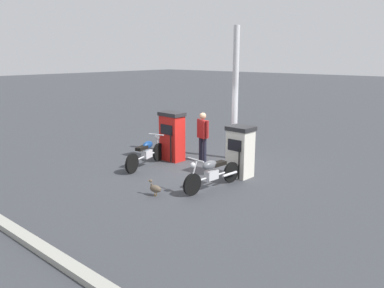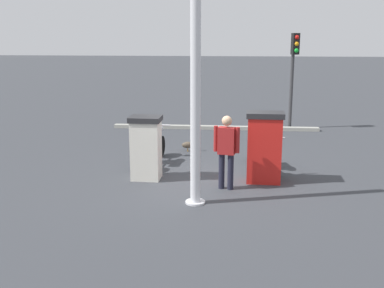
# 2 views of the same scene
# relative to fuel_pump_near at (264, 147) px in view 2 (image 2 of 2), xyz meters

# --- Properties ---
(ground_plane) EXTENTS (120.00, 120.00, 0.00)m
(ground_plane) POSITION_rel_fuel_pump_near_xyz_m (0.10, 1.35, -0.82)
(ground_plane) COLOR #383A3F
(fuel_pump_near) EXTENTS (0.59, 0.85, 1.62)m
(fuel_pump_near) POSITION_rel_fuel_pump_near_xyz_m (0.00, 0.00, 0.00)
(fuel_pump_near) COLOR red
(fuel_pump_near) RESTS_ON ground
(fuel_pump_far) EXTENTS (0.65, 0.73, 1.48)m
(fuel_pump_far) POSITION_rel_fuel_pump_near_xyz_m (0.00, 2.71, -0.07)
(fuel_pump_far) COLOR silver
(fuel_pump_far) RESTS_ON ground
(motorcycle_near_pump) EXTENTS (2.07, 0.74, 0.94)m
(motorcycle_near_pump) POSITION_rel_fuel_pump_near_xyz_m (1.08, -0.09, -0.38)
(motorcycle_near_pump) COLOR black
(motorcycle_near_pump) RESTS_ON ground
(motorcycle_far_pump) EXTENTS (2.05, 0.58, 0.92)m
(motorcycle_far_pump) POSITION_rel_fuel_pump_near_xyz_m (1.36, 2.75, -0.38)
(motorcycle_far_pump) COLOR black
(motorcycle_far_pump) RESTS_ON ground
(attendant_person) EXTENTS (0.27, 0.58, 1.62)m
(attendant_person) POSITION_rel_fuel_pump_near_xyz_m (-0.58, 0.84, 0.11)
(attendant_person) COLOR #1E1E2D
(attendant_person) RESTS_ON ground
(wandering_duck) EXTENTS (0.22, 0.41, 0.41)m
(wandering_duck) POSITION_rel_fuel_pump_near_xyz_m (2.70, 2.00, -0.62)
(wandering_duck) COLOR brown
(wandering_duck) RESTS_ON ground
(roadside_traffic_light) EXTENTS (0.40, 0.29, 3.33)m
(roadside_traffic_light) POSITION_rel_fuel_pump_near_xyz_m (6.29, -1.32, 1.47)
(roadside_traffic_light) COLOR #38383A
(roadside_traffic_light) RESTS_ON ground
(canopy_support_pole) EXTENTS (0.40, 0.40, 4.37)m
(canopy_support_pole) POSITION_rel_fuel_pump_near_xyz_m (-1.53, 1.44, 1.29)
(canopy_support_pole) COLOR silver
(canopy_support_pole) RESTS_ON ground
(road_edge_kerb) EXTENTS (0.25, 7.25, 0.12)m
(road_edge_kerb) POSITION_rel_fuel_pump_near_xyz_m (5.97, 1.35, -0.76)
(road_edge_kerb) COLOR #9E9E93
(road_edge_kerb) RESTS_ON ground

